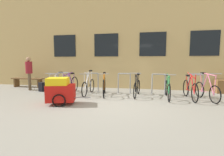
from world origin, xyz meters
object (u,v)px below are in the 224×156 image
at_px(bicycle_green, 168,89).
at_px(bicycle_silver, 57,85).
at_px(bike_trailer, 60,91).
at_px(wooden_bench, 28,80).
at_px(bicycle_pink, 207,90).
at_px(bicycle_white, 88,86).
at_px(bicycle_black, 137,87).
at_px(planter_box, 224,87).
at_px(bicycle_orange, 104,86).
at_px(bicycle_purple, 70,85).
at_px(bicycle_red, 190,89).
at_px(person_by_bench, 29,71).
at_px(backpack, 42,87).

distance_m(bicycle_green, bicycle_silver, 4.82).
xyz_separation_m(bike_trailer, wooden_bench, (-3.64, 2.96, -0.09)).
bearing_deg(bicycle_pink, bike_trailer, -162.06).
distance_m(bicycle_white, bicycle_black, 2.11).
bearing_deg(planter_box, wooden_bench, -178.42).
relative_size(bicycle_orange, bicycle_silver, 0.99).
relative_size(bicycle_silver, bike_trailer, 1.18).
height_order(bicycle_purple, bicycle_silver, bicycle_purple).
xyz_separation_m(bicycle_black, bicycle_silver, (-3.61, -0.11, 0.02)).
relative_size(bicycle_red, bicycle_black, 1.10).
distance_m(bicycle_red, person_by_bench, 7.47).
xyz_separation_m(bike_trailer, person_by_bench, (-2.91, 2.18, 0.48)).
height_order(bicycle_green, bicycle_silver, bicycle_green).
relative_size(bicycle_silver, person_by_bench, 1.05).
xyz_separation_m(backpack, planter_box, (8.41, 1.30, 0.08)).
bearing_deg(bicycle_orange, bicycle_black, 4.60).
xyz_separation_m(bicycle_green, bicycle_pink, (1.40, 0.00, -0.00)).
relative_size(bicycle_red, person_by_bench, 1.07).
xyz_separation_m(bicycle_orange, bicycle_silver, (-2.23, -0.00, -0.01)).
bearing_deg(bicycle_black, bicycle_orange, -175.40).
xyz_separation_m(bicycle_black, bicycle_green, (1.21, -0.18, 0.01)).
bearing_deg(bike_trailer, bicycle_pink, 17.94).
relative_size(bicycle_purple, person_by_bench, 1.03).
bearing_deg(bicycle_red, bicycle_silver, 179.82).
bearing_deg(bike_trailer, bicycle_orange, 57.37).
relative_size(bicycle_orange, bicycle_black, 1.06).
bearing_deg(bicycle_orange, bicycle_red, -0.32).
bearing_deg(bicycle_red, bike_trailer, -159.41).
xyz_separation_m(bicycle_white, bicycle_black, (2.11, 0.07, -0.01)).
height_order(bike_trailer, person_by_bench, person_by_bench).
xyz_separation_m(bicycle_red, bicycle_black, (-2.04, 0.13, -0.02)).
bearing_deg(bicycle_purple, bicycle_green, -1.51).
distance_m(wooden_bench, person_by_bench, 1.21).
bearing_deg(backpack, bicycle_pink, 14.26).
relative_size(bicycle_green, bicycle_purple, 1.04).
relative_size(bicycle_purple, bicycle_silver, 0.98).
distance_m(bicycle_red, backpack, 6.59).
relative_size(bicycle_orange, bicycle_red, 0.96).
bearing_deg(bicycle_orange, planter_box, 16.11).
distance_m(bicycle_green, bicycle_pink, 1.40).
bearing_deg(person_by_bench, bicycle_white, -7.35).
relative_size(bicycle_white, bicycle_pink, 1.07).
bearing_deg(person_by_bench, bicycle_pink, -3.82).
distance_m(bicycle_red, bicycle_green, 0.83).
height_order(backpack, planter_box, planter_box).
relative_size(bicycle_white, wooden_bench, 0.93).
xyz_separation_m(bicycle_pink, wooden_bench, (-8.73, 1.31, 0.00)).
bearing_deg(bicycle_pink, wooden_bench, 171.47).
distance_m(bicycle_red, bike_trailer, 4.83).
relative_size(bike_trailer, wooden_bench, 0.80).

